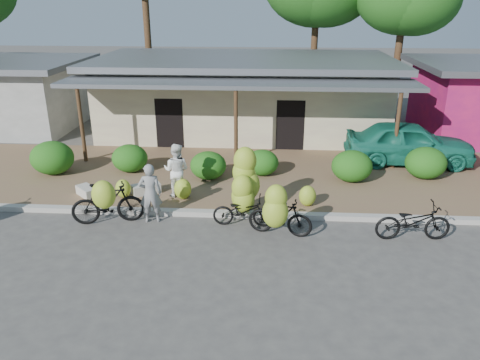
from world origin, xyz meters
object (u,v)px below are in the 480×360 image
object	(u,v)px
bike_right	(279,213)
sack_near	(146,189)
bike_left	(107,202)
bystander	(176,170)
sack_far	(87,191)
teal_van	(409,143)
bike_center	(244,192)
bike_far_right	(413,222)
vendor	(150,193)

from	to	relation	value
bike_right	sack_near	size ratio (longest dim) A/B	2.06
sack_near	bike_left	bearing A→B (deg)	-105.63
sack_near	bystander	xyz separation A→B (m)	(1.01, -0.12, 0.68)
bike_left	sack_far	bearing A→B (deg)	22.74
bike_right	teal_van	xyz separation A→B (m)	(4.77, 5.86, 0.18)
sack_far	sack_near	bearing A→B (deg)	9.25
bike_center	bike_far_right	distance (m)	4.43
teal_van	bike_far_right	bearing A→B (deg)	168.79
bike_far_right	sack_near	size ratio (longest dim) A/B	2.28
bike_left	bike_far_right	xyz separation A→B (m)	(8.01, -0.32, -0.17)
bike_left	sack_near	xyz separation A→B (m)	(0.54, 1.93, -0.40)
bike_center	sack_near	bearing A→B (deg)	66.76
bike_right	bike_far_right	world-z (taller)	bike_right
bike_far_right	sack_near	xyz separation A→B (m)	(-7.47, 2.25, -0.23)
bike_left	bike_right	distance (m)	4.62
bike_right	vendor	distance (m)	3.56
bike_right	bystander	world-z (taller)	bystander
vendor	teal_van	world-z (taller)	vendor
bike_far_right	bystander	distance (m)	6.82
sack_near	teal_van	bearing A→B (deg)	21.27
bike_far_right	sack_near	bearing A→B (deg)	69.67
bike_center	teal_van	world-z (taller)	bike_center
bystander	vendor	bearing A→B (deg)	84.34
vendor	bike_right	bearing A→B (deg)	156.79
bike_left	teal_van	bearing A→B (deg)	-74.28
bike_right	sack_far	bearing A→B (deg)	82.56
sack_near	vendor	distance (m)	1.86
bike_right	teal_van	bearing A→B (deg)	-26.44
sack_far	bike_right	bearing A→B (deg)	-20.15
bike_far_right	vendor	xyz separation A→B (m)	(-6.88, 0.58, 0.35)
teal_van	bike_center	bearing A→B (deg)	132.82
vendor	bystander	world-z (taller)	bystander
bike_center	sack_near	size ratio (longest dim) A/B	2.44
bike_left	teal_van	distance (m)	10.80
teal_van	bike_right	bearing A→B (deg)	143.10
bike_center	bystander	distance (m)	2.50
bystander	bike_left	bearing A→B (deg)	59.10
sack_far	bystander	xyz separation A→B (m)	(2.78, 0.17, 0.69)
bike_center	bike_right	world-z (taller)	bike_center
vendor	bike_center	bearing A→B (deg)	174.04
bike_left	vendor	size ratio (longest dim) A/B	1.20
bike_right	bike_far_right	size ratio (longest dim) A/B	0.90
bystander	bike_right	bearing A→B (deg)	152.56
bike_far_right	bike_left	bearing A→B (deg)	84.17
bike_left	bike_center	distance (m)	3.70
bike_right	bystander	size ratio (longest dim) A/B	1.05
bike_center	bike_left	bearing A→B (deg)	99.18
sack_near	teal_van	size ratio (longest dim) A/B	0.19
sack_far	vendor	size ratio (longest dim) A/B	0.44
bike_far_right	vendor	world-z (taller)	vendor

